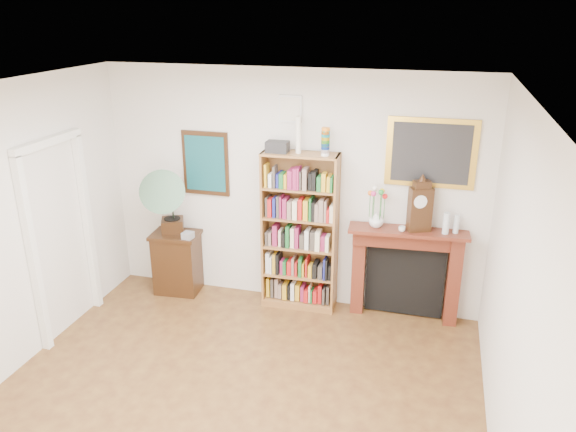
# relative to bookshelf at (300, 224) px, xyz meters

# --- Properties ---
(room) EXTENTS (4.51, 5.01, 2.81)m
(room) POSITION_rel_bookshelf_xyz_m (-0.15, -2.32, 0.34)
(room) COLOR #4B2916
(room) RESTS_ON ground
(door_casing) EXTENTS (0.08, 1.02, 2.17)m
(door_casing) POSITION_rel_bookshelf_xyz_m (-2.36, -1.12, 0.20)
(door_casing) COLOR white
(door_casing) RESTS_ON left_wall
(teal_poster) EXTENTS (0.58, 0.04, 0.78)m
(teal_poster) POSITION_rel_bookshelf_xyz_m (-1.20, 0.16, 0.59)
(teal_poster) COLOR black
(teal_poster) RESTS_ON back_wall
(small_picture) EXTENTS (0.26, 0.04, 0.30)m
(small_picture) POSITION_rel_bookshelf_xyz_m (-0.15, 0.16, 1.29)
(small_picture) COLOR white
(small_picture) RESTS_ON back_wall
(gilt_painting) EXTENTS (0.95, 0.04, 0.75)m
(gilt_painting) POSITION_rel_bookshelf_xyz_m (1.40, 0.16, 0.89)
(gilt_painting) COLOR gold
(gilt_painting) RESTS_ON back_wall
(bookshelf) EXTENTS (0.88, 0.33, 2.18)m
(bookshelf) POSITION_rel_bookshelf_xyz_m (0.00, 0.00, 0.00)
(bookshelf) COLOR brown
(bookshelf) RESTS_ON floor
(side_cabinet) EXTENTS (0.61, 0.46, 0.79)m
(side_cabinet) POSITION_rel_bookshelf_xyz_m (-1.57, -0.05, -0.66)
(side_cabinet) COLOR black
(side_cabinet) RESTS_ON floor
(fireplace) EXTENTS (1.33, 0.41, 1.11)m
(fireplace) POSITION_rel_bookshelf_xyz_m (1.23, 0.08, -0.41)
(fireplace) COLOR #511F12
(fireplace) RESTS_ON floor
(gramophone) EXTENTS (0.74, 0.81, 0.86)m
(gramophone) POSITION_rel_bookshelf_xyz_m (-1.63, -0.14, 0.22)
(gramophone) COLOR black
(gramophone) RESTS_ON side_cabinet
(cd_stack) EXTENTS (0.13, 0.13, 0.08)m
(cd_stack) POSITION_rel_bookshelf_xyz_m (-1.35, -0.16, -0.23)
(cd_stack) COLOR #A7A8B3
(cd_stack) RESTS_ON side_cabinet
(mantel_clock) EXTENTS (0.28, 0.22, 0.57)m
(mantel_clock) POSITION_rel_bookshelf_xyz_m (1.34, 0.02, 0.32)
(mantel_clock) COLOR black
(mantel_clock) RESTS_ON fireplace
(flower_vase) EXTENTS (0.19, 0.19, 0.17)m
(flower_vase) POSITION_rel_bookshelf_xyz_m (0.87, 0.02, 0.13)
(flower_vase) COLOR white
(flower_vase) RESTS_ON fireplace
(teacup) EXTENTS (0.10, 0.10, 0.06)m
(teacup) POSITION_rel_bookshelf_xyz_m (1.17, -0.06, 0.08)
(teacup) COLOR silver
(teacup) RESTS_ON fireplace
(bottle_left) EXTENTS (0.07, 0.07, 0.24)m
(bottle_left) POSITION_rel_bookshelf_xyz_m (1.62, 0.01, 0.17)
(bottle_left) COLOR silver
(bottle_left) RESTS_ON fireplace
(bottle_right) EXTENTS (0.06, 0.06, 0.20)m
(bottle_right) POSITION_rel_bookshelf_xyz_m (1.73, 0.06, 0.15)
(bottle_right) COLOR silver
(bottle_right) RESTS_ON fireplace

